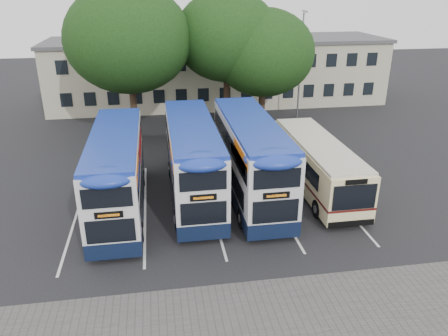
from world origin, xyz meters
TOP-DOWN VIEW (x-y plane):
  - ground at (0.00, 0.00)m, footprint 120.00×120.00m
  - paving_strip at (-2.00, -5.00)m, footprint 40.00×6.00m
  - bay_lines at (-3.75, 5.00)m, footprint 14.12×11.00m
  - depot_building at (0.00, 26.99)m, footprint 32.40×8.40m
  - lamp_post at (6.00, 19.97)m, footprint 0.25×1.05m
  - tree_left at (-8.01, 17.21)m, footprint 9.13×9.13m
  - tree_mid at (-0.63, 18.32)m, footprint 8.07×8.07m
  - tree_right at (2.10, 17.50)m, footprint 7.87×7.87m
  - bus_dd_left at (-8.50, 5.06)m, footprint 2.43×10.04m
  - bus_dd_mid at (-4.56, 6.00)m, footprint 2.48×10.25m
  - bus_dd_right at (-1.42, 5.71)m, footprint 2.54×10.47m
  - bus_single at (2.53, 5.94)m, footprint 2.47×9.71m

SIDE VIEW (x-z plane):
  - ground at x=0.00m, z-range 0.00..0.00m
  - paving_strip at x=-2.00m, z-range 0.00..0.01m
  - bay_lines at x=-3.75m, z-range 0.00..0.01m
  - bus_single at x=2.53m, z-range 0.19..3.09m
  - bus_dd_left at x=-8.50m, z-range 0.21..4.39m
  - bus_dd_mid at x=-4.56m, z-range 0.22..4.49m
  - bus_dd_right at x=-1.42m, z-range 0.22..4.58m
  - depot_building at x=0.00m, z-range 0.05..6.25m
  - lamp_post at x=6.00m, z-range 0.55..9.61m
  - tree_right at x=2.10m, z-range 1.38..10.84m
  - tree_mid at x=-0.63m, z-range 1.92..12.64m
  - tree_left at x=-8.01m, z-range 1.73..12.96m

